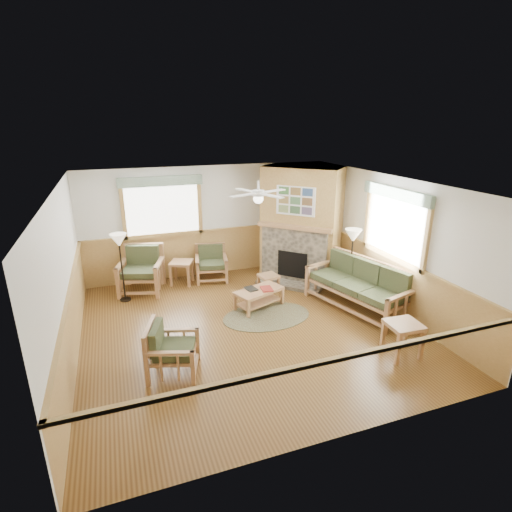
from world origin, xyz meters
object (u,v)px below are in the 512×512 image
object	(u,v)px
armchair_back_left	(141,270)
floor_lamp_left	(122,268)
sofa	(357,286)
floor_lamp_right	(351,263)
end_table_sofa	(402,339)
footstool	(268,282)
coffee_table	(259,298)
armchair_back_right	(211,263)
armchair_left	(173,349)
end_table_chairs	(182,272)

from	to	relation	value
armchair_back_left	floor_lamp_left	distance (m)	0.60
sofa	floor_lamp_left	size ratio (longest dim) A/B	1.44
floor_lamp_left	floor_lamp_right	xyz separation A→B (m)	(4.69, -1.45, 0.02)
end_table_sofa	floor_lamp_left	xyz separation A→B (m)	(-4.22, 3.78, 0.46)
footstool	coffee_table	bearing A→B (deg)	-123.46
sofa	floor_lamp_right	size ratio (longest dim) A/B	1.41
armchair_back_right	floor_lamp_left	size ratio (longest dim) A/B	0.55
armchair_left	floor_lamp_left	xyz separation A→B (m)	(-0.60, 2.98, 0.34)
end_table_chairs	floor_lamp_right	xyz separation A→B (m)	(3.36, -1.97, 0.49)
armchair_back_left	end_table_sofa	world-z (taller)	armchair_back_left
end_table_sofa	footstool	distance (m)	3.45
armchair_back_right	end_table_sofa	bearing A→B (deg)	-52.59
armchair_left	end_table_sofa	distance (m)	3.71
armchair_left	coffee_table	xyz separation A→B (m)	(2.02, 1.67, -0.21)
armchair_back_right	armchair_left	bearing A→B (deg)	-101.94
sofa	coffee_table	xyz separation A→B (m)	(-1.88, 0.70, -0.30)
armchair_back_left	armchair_left	distance (m)	3.36
footstool	floor_lamp_left	world-z (taller)	floor_lamp_left
footstool	end_table_chairs	bearing A→B (deg)	150.34
coffee_table	floor_lamp_right	size ratio (longest dim) A/B	0.65
footstool	floor_lamp_left	distance (m)	3.23
armchair_back_right	footstool	bearing A→B (deg)	-32.84
armchair_left	floor_lamp_left	world-z (taller)	floor_lamp_left
armchair_back_left	armchair_left	world-z (taller)	armchair_back_left
coffee_table	floor_lamp_right	world-z (taller)	floor_lamp_right
armchair_left	armchair_back_right	bearing A→B (deg)	-4.66
end_table_sofa	floor_lamp_right	bearing A→B (deg)	78.63
armchair_back_right	coffee_table	distance (m)	1.92
sofa	armchair_left	world-z (taller)	sofa
end_table_sofa	end_table_chairs	bearing A→B (deg)	123.89
end_table_sofa	sofa	bearing A→B (deg)	81.10
sofa	floor_lamp_right	bearing A→B (deg)	145.36
coffee_table	armchair_back_right	bearing A→B (deg)	85.81
footstool	armchair_back_right	bearing A→B (deg)	136.46
armchair_left	end_table_chairs	size ratio (longest dim) A/B	1.47
armchair_back_right	armchair_left	size ratio (longest dim) A/B	1.02
sofa	footstool	distance (m)	2.05
armchair_left	end_table_sofa	xyz separation A→B (m)	(3.62, -0.80, -0.11)
coffee_table	end_table_chairs	size ratio (longest dim) A/B	1.81
armchair_left	coffee_table	world-z (taller)	armchair_left
armchair_back_right	end_table_sofa	distance (m)	4.82
footstool	floor_lamp_right	xyz separation A→B (m)	(1.55, -0.94, 0.59)
end_table_chairs	footstool	xyz separation A→B (m)	(1.81, -1.03, -0.10)
armchair_back_left	coffee_table	distance (m)	2.79
end_table_chairs	armchair_left	bearing A→B (deg)	-101.86
armchair_back_left	coffee_table	bearing A→B (deg)	-19.77
end_table_chairs	floor_lamp_left	distance (m)	1.50
armchair_back_right	floor_lamp_right	size ratio (longest dim) A/B	0.54
end_table_sofa	armchair_back_right	bearing A→B (deg)	116.71
armchair_back_left	floor_lamp_right	world-z (taller)	floor_lamp_right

